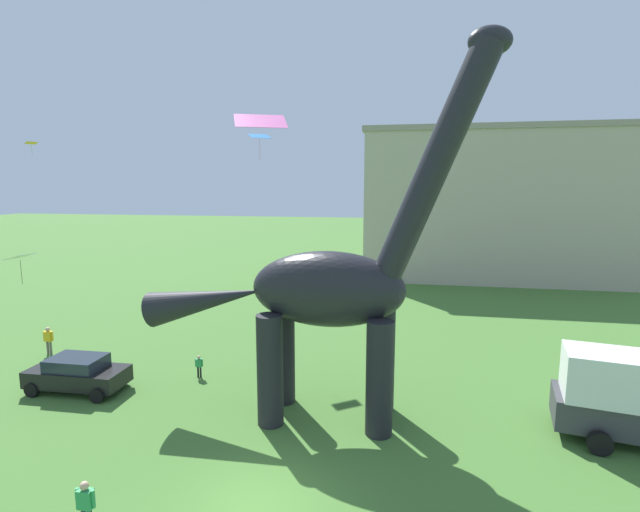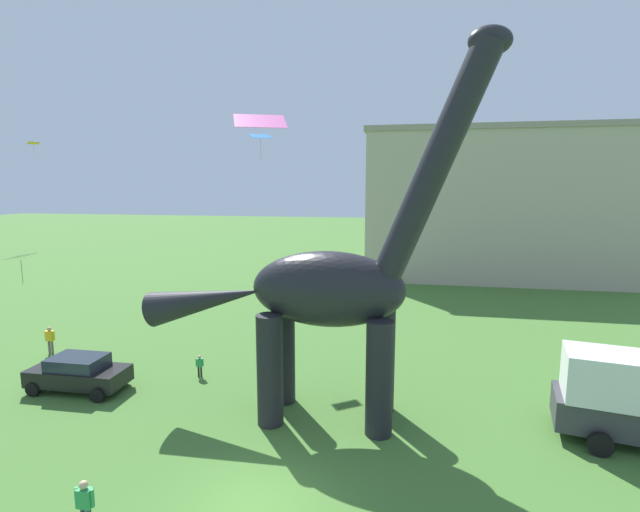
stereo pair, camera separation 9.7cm
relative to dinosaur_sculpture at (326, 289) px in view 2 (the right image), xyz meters
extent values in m
plane|color=#42702D|center=(-1.09, -5.45, -5.10)|extent=(240.00, 240.00, 0.00)
cylinder|color=black|center=(2.10, 0.94, -2.98)|extent=(0.98, 0.98, 4.25)
cylinder|color=black|center=(2.10, -0.94, -2.98)|extent=(0.98, 0.98, 4.25)
cylinder|color=black|center=(-1.96, 0.94, -2.98)|extent=(0.98, 0.98, 4.25)
cylinder|color=black|center=(-1.96, -0.94, -2.98)|extent=(0.98, 0.98, 4.25)
ellipsoid|color=black|center=(0.07, 0.00, 0.00)|extent=(5.81, 2.50, 2.86)
cylinder|color=black|center=(3.84, 0.00, 4.58)|extent=(4.18, 1.07, 8.28)
ellipsoid|color=black|center=(5.43, 0.00, 8.52)|extent=(1.43, 0.89, 0.98)
cone|color=black|center=(-4.80, 0.00, -0.65)|extent=(5.11, 1.43, 2.42)
cube|color=black|center=(-11.10, 0.26, -4.43)|extent=(4.23, 1.85, 0.72)
cube|color=#232B35|center=(-11.10, 0.26, -3.81)|extent=(2.29, 1.61, 0.52)
cylinder|color=black|center=(-9.54, 1.15, -4.79)|extent=(0.62, 0.23, 0.62)
cylinder|color=black|center=(-9.54, -0.63, -4.79)|extent=(0.62, 0.23, 0.62)
cylinder|color=black|center=(-12.65, 1.15, -4.79)|extent=(0.62, 0.23, 0.62)
cylinder|color=black|center=(-12.65, -0.63, -4.79)|extent=(0.62, 0.23, 0.62)
cube|color=silver|center=(10.37, 0.10, -2.75)|extent=(3.90, 2.66, 1.70)
cylinder|color=black|center=(9.47, 1.15, -4.70)|extent=(0.83, 0.41, 0.80)
cylinder|color=black|center=(9.47, -0.95, -4.70)|extent=(0.83, 0.41, 0.80)
cylinder|color=black|center=(-6.56, 2.58, -4.84)|extent=(0.09, 0.09, 0.53)
cylinder|color=black|center=(-6.43, 2.58, -4.84)|extent=(0.09, 0.09, 0.53)
cube|color=green|center=(-6.49, 2.58, -4.39)|extent=(0.29, 0.18, 0.37)
sphere|color=tan|center=(-6.49, 2.58, -4.12)|extent=(0.16, 0.16, 0.16)
cylinder|color=green|center=(-6.66, 2.58, -4.37)|extent=(0.07, 0.07, 0.36)
cylinder|color=green|center=(-6.33, 2.58, -4.37)|extent=(0.07, 0.07, 0.36)
cube|color=green|center=(-5.04, -7.23, -4.13)|extent=(0.39, 0.24, 0.51)
sphere|color=tan|center=(-5.04, -7.23, -3.76)|extent=(0.23, 0.23, 0.23)
cylinder|color=green|center=(-5.26, -7.23, -4.10)|extent=(0.10, 0.10, 0.49)
cylinder|color=green|center=(-4.81, -7.23, -4.10)|extent=(0.10, 0.10, 0.49)
cylinder|color=#6B6056|center=(-15.76, 3.91, -4.73)|extent=(0.12, 0.12, 0.75)
cylinder|color=#6B6056|center=(-15.58, 3.91, -4.73)|extent=(0.12, 0.12, 0.75)
cube|color=yellow|center=(-15.67, 3.91, -4.09)|extent=(0.40, 0.25, 0.53)
sphere|color=tan|center=(-15.67, 3.91, -3.71)|extent=(0.23, 0.23, 0.23)
cylinder|color=yellow|center=(-15.91, 3.91, -4.06)|extent=(0.10, 0.10, 0.50)
cylinder|color=yellow|center=(-15.44, 3.91, -4.06)|extent=(0.10, 0.10, 0.50)
cube|color=pink|center=(-1.70, -2.38, 5.85)|extent=(1.91, 1.64, 0.54)
cube|color=white|center=(-9.25, -4.12, 1.59)|extent=(0.64, 0.83, 0.16)
cylinder|color=black|center=(-9.25, -4.12, 1.08)|extent=(0.01, 0.01, 0.78)
cube|color=orange|center=(-21.01, 9.93, 6.56)|extent=(0.76, 0.82, 0.13)
cylinder|color=green|center=(-21.01, 9.93, 6.13)|extent=(0.01, 0.01, 0.66)
cube|color=#287AE5|center=(-5.46, 9.27, 6.64)|extent=(1.45, 1.37, 0.30)
cylinder|color=red|center=(-5.46, 9.27, 5.87)|extent=(0.01, 0.01, 1.18)
cube|color=#B7A893|center=(10.87, 32.35, 1.78)|extent=(23.59, 13.18, 13.76)
cube|color=gray|center=(10.87, 32.35, 8.90)|extent=(24.07, 13.44, 0.50)
camera|label=1|loc=(2.86, -16.78, 3.83)|focal=26.02mm
camera|label=2|loc=(2.96, -16.76, 3.83)|focal=26.02mm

